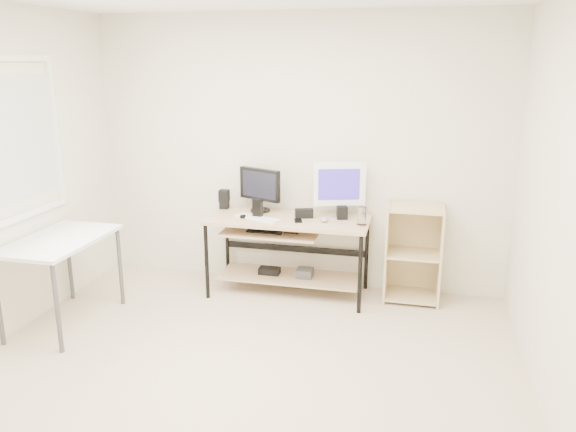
% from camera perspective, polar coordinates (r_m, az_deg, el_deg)
% --- Properties ---
extents(room, '(4.01, 4.01, 2.62)m').
position_cam_1_polar(room, '(3.60, -8.09, 1.98)').
color(room, beige).
rests_on(room, ground).
extents(desk, '(1.50, 0.65, 0.75)m').
position_cam_1_polar(desk, '(5.27, -0.24, -2.37)').
color(desk, tan).
rests_on(desk, ground).
extents(side_table, '(0.60, 1.00, 0.75)m').
position_cam_1_polar(side_table, '(4.98, -22.16, -3.01)').
color(side_table, white).
rests_on(side_table, ground).
extents(shelf_unit, '(0.50, 0.40, 0.90)m').
position_cam_1_polar(shelf_unit, '(5.31, 12.63, -3.59)').
color(shelf_unit, '#D7BE86').
rests_on(shelf_unit, ground).
extents(black_monitor, '(0.44, 0.22, 0.42)m').
position_cam_1_polar(black_monitor, '(5.38, -2.88, 2.95)').
color(black_monitor, black).
rests_on(black_monitor, desk).
extents(white_imac, '(0.47, 0.19, 0.51)m').
position_cam_1_polar(white_imac, '(5.19, 5.24, 3.10)').
color(white_imac, silver).
rests_on(white_imac, desk).
extents(keyboard, '(0.45, 0.28, 0.02)m').
position_cam_1_polar(keyboard, '(5.18, -3.11, -0.19)').
color(keyboard, white).
rests_on(keyboard, desk).
extents(mouse, '(0.09, 0.12, 0.04)m').
position_cam_1_polar(mouse, '(5.09, 3.70, -0.35)').
color(mouse, '#AEAEB3').
rests_on(mouse, desk).
extents(center_speaker, '(0.18, 0.12, 0.08)m').
position_cam_1_polar(center_speaker, '(5.20, 1.65, 0.27)').
color(center_speaker, black).
rests_on(center_speaker, desk).
extents(speaker_left, '(0.10, 0.10, 0.19)m').
position_cam_1_polar(speaker_left, '(5.55, -6.50, 1.75)').
color(speaker_left, black).
rests_on(speaker_left, desk).
extents(speaker_right, '(0.12, 0.12, 0.12)m').
position_cam_1_polar(speaker_right, '(5.18, 5.52, 0.34)').
color(speaker_right, black).
rests_on(speaker_right, desk).
extents(audio_controller, '(0.10, 0.07, 0.18)m').
position_cam_1_polar(audio_controller, '(5.20, -3.10, 0.78)').
color(audio_controller, black).
rests_on(audio_controller, desk).
extents(volume_puck, '(0.06, 0.06, 0.02)m').
position_cam_1_polar(volume_puck, '(5.21, -4.61, -0.06)').
color(volume_puck, black).
rests_on(volume_puck, desk).
extents(smartphone, '(0.10, 0.14, 0.01)m').
position_cam_1_polar(smartphone, '(5.09, 1.03, -0.48)').
color(smartphone, black).
rests_on(smartphone, desk).
extents(coaster, '(0.11, 0.11, 0.01)m').
position_cam_1_polar(coaster, '(5.01, 7.49, -0.90)').
color(coaster, '#976D44').
rests_on(coaster, desk).
extents(drinking_glass, '(0.09, 0.09, 0.16)m').
position_cam_1_polar(drinking_glass, '(4.98, 7.52, 0.02)').
color(drinking_glass, white).
rests_on(drinking_glass, coaster).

